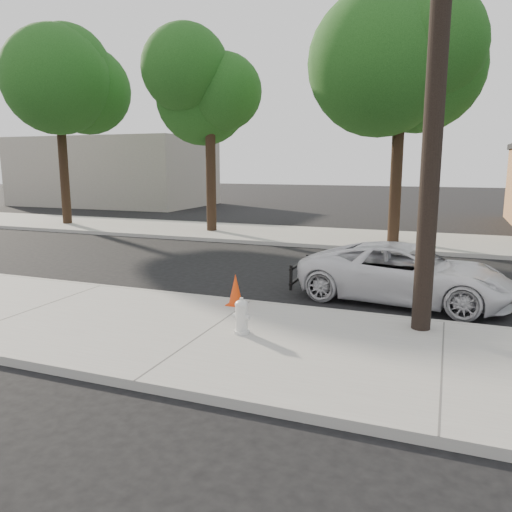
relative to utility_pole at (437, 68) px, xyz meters
name	(u,v)px	position (x,y,z in m)	size (l,w,h in m)	color
ground	(281,286)	(-3.60, 2.70, -4.70)	(120.00, 120.00, 0.00)	black
near_sidewalk	(206,336)	(-3.60, -1.60, -4.62)	(90.00, 4.40, 0.15)	gray
far_sidewalk	(345,238)	(-3.60, 11.20, -4.62)	(90.00, 5.00, 0.15)	gray
curb_near	(251,304)	(-3.60, 0.60, -4.62)	(90.00, 0.12, 0.16)	#9E9B93
building_far	(114,172)	(-23.60, 22.70, -2.20)	(14.00, 8.00, 5.00)	gray
utility_pole	(437,68)	(0.00, 0.00, 0.00)	(1.40, 0.34, 9.00)	black
tree_a	(60,91)	(-17.40, 10.55, 1.83)	(4.65, 4.50, 9.00)	black
tree_b	(212,91)	(-9.41, 10.76, 1.45)	(4.34, 4.20, 8.45)	black
tree_c	(408,56)	(-1.38, 10.34, 2.21)	(4.96, 4.80, 9.55)	black
police_cruiser	(406,273)	(-0.48, 2.36, -4.04)	(2.19, 4.76, 1.32)	silver
fire_hydrant	(242,317)	(-2.97, -1.41, -4.25)	(0.32, 0.29, 0.61)	silver
traffic_cone	(236,290)	(-3.79, 0.20, -4.22)	(0.35, 0.35, 0.67)	#E63C0C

